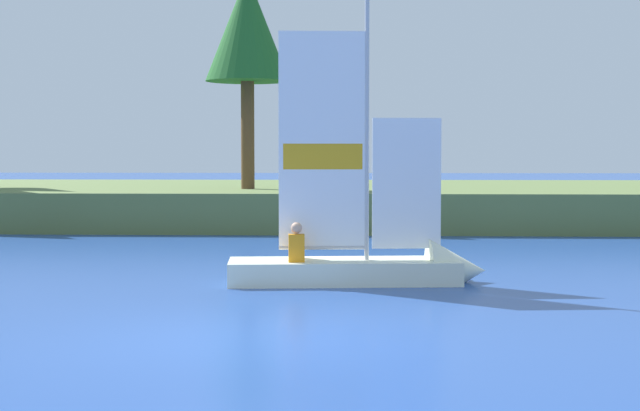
% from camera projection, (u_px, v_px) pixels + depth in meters
% --- Properties ---
extents(ground_plane, '(200.00, 200.00, 0.00)m').
position_uv_depth(ground_plane, '(244.00, 338.00, 12.04)').
color(ground_plane, '#234793').
extents(shore_bank, '(80.00, 14.20, 1.18)m').
position_uv_depth(shore_bank, '(320.00, 202.00, 34.04)').
color(shore_bank, '#5B703D').
rests_on(shore_bank, ground).
extents(shoreline_tree_centre, '(2.69, 2.69, 6.87)m').
position_uv_depth(shoreline_tree_centre, '(247.00, 30.00, 30.47)').
color(shoreline_tree_centre, brown).
rests_on(shoreline_tree_centre, shore_bank).
extents(sailboat, '(4.72, 1.67, 5.44)m').
position_uv_depth(sailboat, '(383.00, 261.00, 17.16)').
color(sailboat, silver).
rests_on(sailboat, ground).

